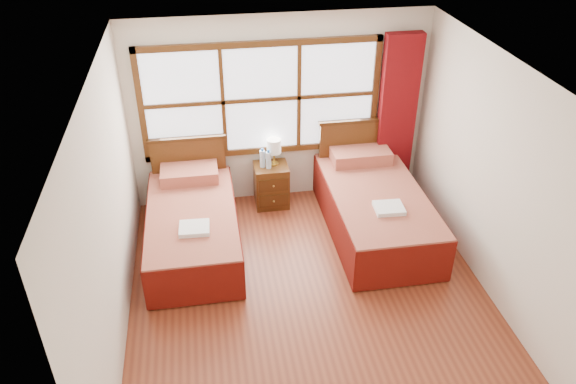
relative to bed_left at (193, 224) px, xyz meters
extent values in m
plane|color=brown|center=(1.26, -1.20, -0.32)|extent=(4.50, 4.50, 0.00)
plane|color=white|center=(1.26, -1.20, 2.28)|extent=(4.50, 4.50, 0.00)
plane|color=silver|center=(1.26, 1.05, 0.98)|extent=(4.00, 0.00, 4.00)
plane|color=silver|center=(-0.74, -1.20, 0.98)|extent=(0.00, 4.50, 4.50)
plane|color=silver|center=(3.26, -1.20, 0.98)|extent=(0.00, 4.50, 4.50)
cube|color=white|center=(1.01, 1.02, 1.18)|extent=(3.00, 0.02, 1.40)
cube|color=#4D2B11|center=(1.01, 1.00, 0.44)|extent=(3.16, 0.06, 0.08)
cube|color=#4D2B11|center=(1.01, 1.00, 1.92)|extent=(3.16, 0.06, 0.08)
cube|color=#4D2B11|center=(-0.53, 1.00, 1.18)|extent=(0.08, 0.06, 1.56)
cube|color=#4D2B11|center=(2.55, 1.00, 1.18)|extent=(0.08, 0.06, 1.56)
cube|color=#4D2B11|center=(0.51, 1.00, 1.18)|extent=(0.05, 0.05, 1.40)
cube|color=#4D2B11|center=(1.51, 1.00, 1.18)|extent=(0.05, 0.05, 1.40)
cube|color=#4D2B11|center=(1.01, 1.00, 1.18)|extent=(3.00, 0.05, 0.05)
cube|color=maroon|center=(2.86, 0.91, 0.85)|extent=(0.50, 0.16, 2.30)
cube|color=#3D220C|center=(0.00, -0.07, -0.17)|extent=(0.95, 1.90, 0.31)
cube|color=maroon|center=(0.00, -0.07, 0.11)|extent=(1.06, 2.11, 0.26)
cube|color=#67120A|center=(-0.53, -0.07, -0.04)|extent=(0.03, 2.11, 0.53)
cube|color=#67120A|center=(0.53, -0.07, -0.04)|extent=(0.03, 2.11, 0.53)
cube|color=#67120A|center=(0.00, -1.11, -0.04)|extent=(1.06, 0.03, 0.53)
cube|color=maroon|center=(0.00, 0.70, 0.33)|extent=(0.74, 0.43, 0.17)
cube|color=#4D2B11|center=(0.00, 0.94, 0.19)|extent=(0.99, 0.06, 1.03)
cube|color=#3D220C|center=(0.00, 0.94, 0.72)|extent=(1.03, 0.08, 0.04)
cube|color=#3D220C|center=(2.33, -0.07, -0.16)|extent=(1.02, 2.05, 0.33)
cube|color=maroon|center=(2.33, -0.07, 0.15)|extent=(1.15, 2.27, 0.28)
cube|color=#67120A|center=(1.76, -0.07, -0.02)|extent=(0.03, 2.27, 0.57)
cube|color=#67120A|center=(2.90, -0.07, -0.02)|extent=(0.03, 2.27, 0.57)
cube|color=#67120A|center=(2.33, -1.19, -0.02)|extent=(1.15, 0.03, 0.57)
cube|color=maroon|center=(2.33, 0.76, 0.38)|extent=(0.80, 0.47, 0.18)
cube|color=#4D2B11|center=(2.33, 0.94, 0.23)|extent=(1.07, 0.06, 1.11)
cube|color=#3D220C|center=(2.33, 0.94, 0.80)|extent=(1.11, 0.08, 0.04)
cube|color=#4D2B11|center=(1.10, 0.80, -0.02)|extent=(0.46, 0.41, 0.61)
cube|color=#3D220C|center=(1.10, 0.59, -0.14)|extent=(0.40, 0.02, 0.18)
cube|color=#3D220C|center=(1.10, 0.59, 0.10)|extent=(0.40, 0.02, 0.18)
sphere|color=#A98639|center=(1.10, 0.57, -0.14)|extent=(0.03, 0.03, 0.03)
sphere|color=#A98639|center=(1.10, 0.57, 0.10)|extent=(0.03, 0.03, 0.03)
cube|color=white|center=(0.03, -0.47, 0.27)|extent=(0.36, 0.32, 0.05)
cube|color=white|center=(2.35, -0.50, 0.31)|extent=(0.36, 0.32, 0.05)
cylinder|color=gold|center=(1.15, 0.84, 0.30)|extent=(0.12, 0.12, 0.02)
cylinder|color=gold|center=(1.15, 0.84, 0.39)|extent=(0.03, 0.03, 0.16)
cylinder|color=white|center=(1.15, 0.84, 0.57)|extent=(0.19, 0.19, 0.19)
cylinder|color=silver|center=(0.98, 0.80, 0.41)|extent=(0.07, 0.07, 0.24)
cylinder|color=blue|center=(0.98, 0.80, 0.55)|extent=(0.04, 0.04, 0.03)
cylinder|color=silver|center=(1.06, 0.75, 0.41)|extent=(0.07, 0.07, 0.24)
cylinder|color=blue|center=(1.06, 0.75, 0.54)|extent=(0.03, 0.03, 0.03)
camera|label=1|loc=(0.24, -5.82, 4.03)|focal=35.00mm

